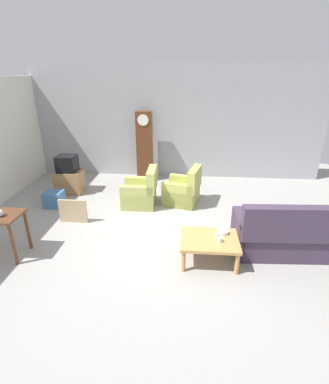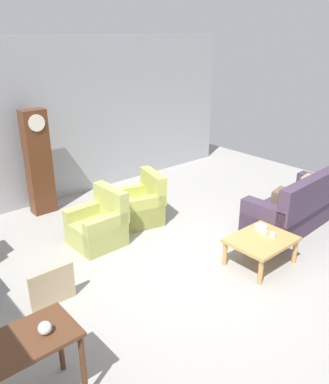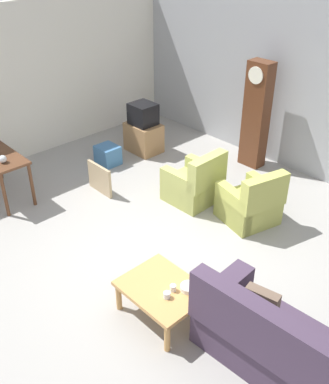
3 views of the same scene
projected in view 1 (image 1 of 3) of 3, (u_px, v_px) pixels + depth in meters
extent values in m
plane|color=#999691|center=(167.00, 235.00, 5.77)|extent=(10.40, 10.40, 0.00)
cube|color=#9EA0A5|center=(177.00, 123.00, 8.46)|extent=(8.40, 0.16, 3.20)
cube|color=#423347|center=(294.00, 240.00, 5.19)|extent=(2.14, 0.95, 0.44)
cube|color=#423347|center=(308.00, 224.00, 4.66)|extent=(2.11, 0.32, 0.60)
cube|color=#423347|center=(242.00, 233.00, 5.17)|extent=(0.29, 0.85, 0.68)
cube|color=#9E8966|center=(324.00, 219.00, 5.07)|extent=(0.37, 0.18, 0.36)
cube|color=brown|center=(269.00, 218.00, 5.09)|extent=(0.38, 0.19, 0.36)
cube|color=tan|center=(139.00, 197.00, 6.99)|extent=(0.78, 0.78, 0.40)
cube|color=tan|center=(152.00, 179.00, 6.79)|extent=(0.20, 0.76, 0.52)
cube|color=tan|center=(141.00, 189.00, 7.22)|extent=(0.76, 0.18, 0.60)
cube|color=tan|center=(137.00, 198.00, 6.67)|extent=(0.76, 0.18, 0.60)
cube|color=#ACB152|center=(181.00, 195.00, 7.10)|extent=(0.92, 0.92, 0.40)
cube|color=#ACB152|center=(195.00, 179.00, 6.83)|extent=(0.36, 0.78, 0.52)
cube|color=#ACB152|center=(184.00, 187.00, 7.33)|extent=(0.78, 0.34, 0.60)
cube|color=#ACB152|center=(178.00, 196.00, 6.80)|extent=(0.78, 0.34, 0.60)
cube|color=tan|center=(210.00, 240.00, 4.85)|extent=(0.96, 0.76, 0.05)
cylinder|color=tan|center=(183.00, 261.00, 4.66)|extent=(0.07, 0.07, 0.38)
cylinder|color=tan|center=(237.00, 264.00, 4.60)|extent=(0.07, 0.07, 0.38)
cylinder|color=tan|center=(184.00, 239.00, 5.26)|extent=(0.07, 0.07, 0.38)
cylinder|color=tan|center=(232.00, 242.00, 5.19)|extent=(0.07, 0.07, 0.38)
cylinder|color=#56331E|center=(13.00, 245.00, 4.76)|extent=(0.06, 0.06, 0.76)
cylinder|color=#56331E|center=(28.00, 230.00, 5.19)|extent=(0.06, 0.06, 0.76)
cube|color=#562D19|center=(145.00, 147.00, 8.31)|extent=(0.44, 0.28, 1.99)
cylinder|color=silver|center=(143.00, 120.00, 7.87)|extent=(0.30, 0.02, 0.30)
cube|color=#997047|center=(70.00, 182.00, 7.69)|extent=(0.68, 0.52, 0.59)
cube|color=black|center=(67.00, 163.00, 7.49)|extent=(0.48, 0.44, 0.42)
cube|color=tan|center=(73.00, 211.00, 6.16)|extent=(0.60, 0.05, 0.52)
cube|color=teal|center=(54.00, 199.00, 6.92)|extent=(0.42, 0.38, 0.37)
cylinder|color=white|center=(217.00, 235.00, 4.86)|extent=(0.07, 0.07, 0.08)
cylinder|color=silver|center=(220.00, 240.00, 4.74)|extent=(0.08, 0.08, 0.07)
cylinder|color=white|center=(223.00, 232.00, 4.98)|extent=(0.19, 0.19, 0.06)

